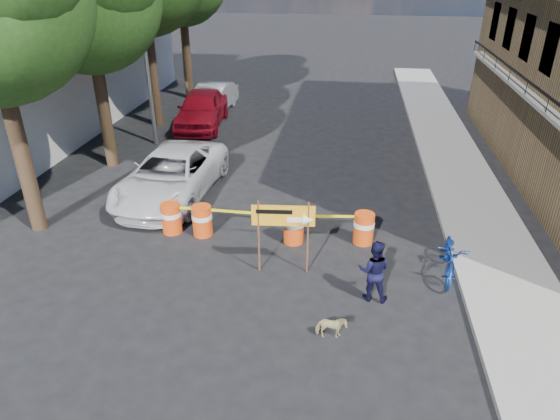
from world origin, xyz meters
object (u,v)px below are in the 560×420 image
(sedan_silver, at_px, (212,99))
(suv_white, at_px, (171,175))
(barrel_mid_right, at_px, (294,227))
(dog, at_px, (331,328))
(pedestrian, at_px, (374,271))
(barrel_far_left, at_px, (171,218))
(detour_sign, at_px, (292,221))
(barrel_far_right, at_px, (364,228))
(bicycle, at_px, (453,239))
(sedan_red, at_px, (202,109))
(barrel_mid_left, at_px, (202,220))

(sedan_silver, bearing_deg, suv_white, -77.74)
(barrel_mid_right, height_order, dog, barrel_mid_right)
(pedestrian, bearing_deg, dog, 64.41)
(barrel_far_left, bearing_deg, barrel_mid_right, -1.04)
(barrel_mid_right, distance_m, sedan_silver, 13.35)
(detour_sign, distance_m, suv_white, 5.94)
(detour_sign, xyz_separation_m, sedan_silver, (-5.67, 13.60, -0.76))
(detour_sign, bearing_deg, barrel_far_right, 38.00)
(barrel_far_left, distance_m, sedan_silver, 12.24)
(bicycle, relative_size, suv_white, 0.37)
(barrel_far_right, relative_size, bicycle, 0.44)
(barrel_mid_right, relative_size, detour_sign, 0.45)
(detour_sign, relative_size, suv_white, 0.36)
(suv_white, distance_m, sedan_red, 7.53)
(barrel_far_left, bearing_deg, sedan_silver, 99.35)
(barrel_mid_left, relative_size, suv_white, 0.16)
(barrel_mid_left, distance_m, barrel_far_right, 4.58)
(sedan_red, xyz_separation_m, sedan_silver, (-0.12, 2.27, -0.12))
(bicycle, distance_m, sedan_silver, 16.30)
(pedestrian, height_order, dog, pedestrian)
(barrel_mid_right, bearing_deg, detour_sign, -85.56)
(bicycle, xyz_separation_m, sedan_silver, (-9.60, 13.17, -0.32))
(detour_sign, relative_size, sedan_silver, 0.46)
(bicycle, relative_size, sedan_red, 0.42)
(detour_sign, relative_size, pedestrian, 1.29)
(pedestrian, xyz_separation_m, suv_white, (-6.45, 4.71, -0.01))
(barrel_far_left, bearing_deg, pedestrian, -22.64)
(barrel_far_left, relative_size, dog, 1.39)
(barrel_far_left, height_order, barrel_mid_right, same)
(barrel_mid_right, xyz_separation_m, barrel_far_right, (1.93, 0.24, 0.00))
(barrel_mid_right, height_order, detour_sign, detour_sign)
(pedestrian, bearing_deg, sedan_silver, -57.25)
(barrel_mid_left, xyz_separation_m, dog, (3.87, -3.86, -0.20))
(bicycle, distance_m, suv_white, 9.07)
(barrel_mid_left, height_order, detour_sign, detour_sign)
(barrel_mid_left, relative_size, detour_sign, 0.45)
(barrel_mid_left, distance_m, sedan_red, 10.21)
(bicycle, bearing_deg, sedan_red, 138.57)
(barrel_far_left, distance_m, barrel_mid_left, 0.92)
(barrel_far_left, xyz_separation_m, sedan_red, (-1.87, 9.80, 0.36))
(barrel_far_right, distance_m, suv_white, 6.64)
(suv_white, relative_size, sedan_red, 1.12)
(barrel_far_right, bearing_deg, dog, -99.81)
(barrel_far_left, height_order, detour_sign, detour_sign)
(dog, bearing_deg, barrel_mid_left, 38.99)
(barrel_far_right, bearing_deg, barrel_far_left, -178.17)
(barrel_mid_left, height_order, barrel_far_right, same)
(pedestrian, height_order, bicycle, bicycle)
(barrel_mid_left, xyz_separation_m, sedan_red, (-2.80, 9.82, 0.36))
(barrel_far_left, bearing_deg, sedan_red, 100.81)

